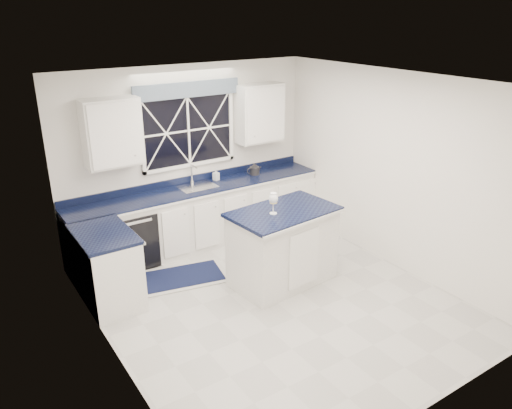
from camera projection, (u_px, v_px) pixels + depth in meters
ground at (274, 301)px, 6.27m from camera, size 4.50×4.50×0.00m
back_wall at (188, 156)px, 7.51m from camera, size 4.00×0.10×2.70m
base_cabinets at (185, 226)px, 7.31m from camera, size 3.99×1.60×0.90m
countertop at (199, 189)px, 7.44m from camera, size 3.98×0.64×0.04m
dishwasher at (131, 237)px, 7.06m from camera, size 0.60×0.58×0.82m
window at (188, 125)px, 7.30m from camera, size 1.65×0.09×1.26m
upper_cabinets at (192, 122)px, 7.18m from camera, size 3.10×0.34×0.90m
faucet at (192, 174)px, 7.52m from camera, size 0.05×0.20×0.30m
island at (283, 246)px, 6.55m from camera, size 1.45×0.96×1.03m
rug at (183, 277)px, 6.81m from camera, size 1.31×0.95×0.02m
kettle at (254, 169)px, 7.98m from camera, size 0.25×0.17×0.18m
wine_glass at (273, 199)px, 6.18m from camera, size 0.12×0.12×0.28m
soap_bottle at (216, 175)px, 7.71m from camera, size 0.10×0.10×0.18m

